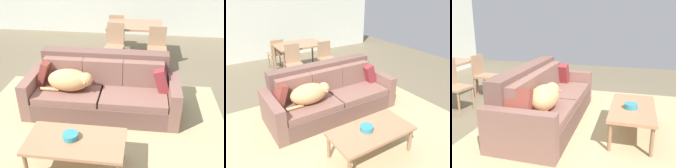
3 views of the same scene
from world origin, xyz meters
The scene contains 13 objects.
ground_plane centered at (0.00, 0.00, 0.00)m, with size 10.00×10.00×0.00m, color #73654D.
back_partition centered at (0.00, 4.00, 1.35)m, with size 8.00×0.12×2.70m, color silver.
area_rug centered at (0.14, -0.63, 0.01)m, with size 3.84×3.16×0.01m, color tan.
couch centered at (0.14, 0.05, 0.34)m, with size 2.38×0.97×0.90m.
dog_on_left_cushion centered at (-0.32, -0.14, 0.59)m, with size 0.81×0.38×0.33m.
throw_pillow_by_left_arm centered at (-0.78, 0.08, 0.61)m, with size 0.11×0.41×0.41m, color brown.
throw_pillow_by_right_arm centered at (1.06, 0.10, 0.59)m, with size 0.16×0.38×0.38m, color maroon.
coffee_table centered at (0.04, -1.30, 0.38)m, with size 1.16×0.60×0.43m.
bowl_on_coffee_table centered at (-0.03, -1.27, 0.47)m, with size 0.18×0.18×0.07m, color teal.
dining_table centered at (0.52, 2.31, 0.70)m, with size 1.23×0.86×0.78m.
dining_chair_near_left centered at (0.13, 1.72, 0.52)m, with size 0.44×0.44×0.94m.
dining_chair_near_right centered at (1.02, 1.72, 0.50)m, with size 0.40×0.40×0.88m.
dining_chair_far_left centered at (0.05, 2.83, 0.48)m, with size 0.42×0.42×0.86m.
Camera 2 is at (-1.69, -3.19, 2.28)m, focal length 35.76 mm.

